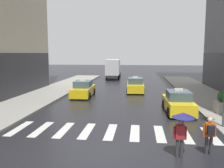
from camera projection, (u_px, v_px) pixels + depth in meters
name	position (u px, v px, depth m)	size (l,w,h in m)	color
ground_plane	(102.00, 154.00, 10.31)	(160.00, 160.00, 0.00)	black
crosswalk_markings	(111.00, 132.00, 13.26)	(11.30, 2.80, 0.01)	silver
taxi_lead	(178.00, 103.00, 17.59)	(2.03, 4.58, 1.80)	yellow
taxi_second	(83.00, 89.00, 24.05)	(2.02, 4.58, 1.80)	yellow
taxi_third	(135.00, 86.00, 26.95)	(2.06, 4.60, 1.80)	yellow
box_truck	(113.00, 68.00, 40.81)	(2.52, 7.62, 3.35)	#2D2D2D
pedestrian_with_umbrella	(182.00, 123.00, 9.77)	(0.96, 0.96, 1.94)	#333338
pedestrian_with_backpack	(210.00, 133.00, 10.14)	(0.55, 0.43, 1.65)	#333338
planter_near_corner	(224.00, 103.00, 16.84)	(1.10, 1.10, 1.60)	#A8A399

